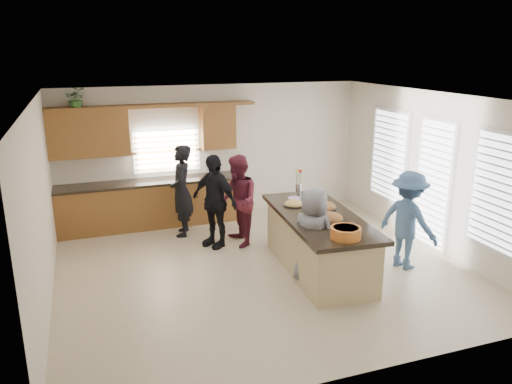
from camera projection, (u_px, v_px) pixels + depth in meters
name	position (u px, v px, depth m)	size (l,w,h in m)	color
floor	(262.00, 268.00, 8.29)	(6.50, 6.50, 0.00)	beige
room_shell	(262.00, 156.00, 7.76)	(6.52, 6.02, 2.81)	silver
back_cabinetry	(147.00, 182.00, 10.04)	(4.08, 0.66, 2.46)	brown
right_wall_glazing	(435.00, 176.00, 8.83)	(0.06, 4.00, 2.25)	white
island	(318.00, 244.00, 8.13)	(1.36, 2.78, 0.95)	tan
platter_front	(330.00, 218.00, 7.73)	(0.45, 0.45, 0.18)	black
platter_mid	(324.00, 207.00, 8.28)	(0.43, 0.43, 0.17)	black
platter_back	(294.00, 204.00, 8.43)	(0.36, 0.36, 0.15)	black
salad_bowl	(346.00, 232.00, 6.98)	(0.43, 0.43, 0.16)	orange
clear_cup	(352.00, 228.00, 7.26)	(0.08, 0.08, 0.09)	white
plate_stack	(294.00, 199.00, 8.70)	(0.22, 0.22, 0.06)	#B28ACA
flower_vase	(299.00, 180.00, 9.10)	(0.14, 0.14, 0.45)	silver
potted_plant	(76.00, 99.00, 9.27)	(0.38, 0.33, 0.43)	#3D742E
woman_left_back	(182.00, 191.00, 9.55)	(0.65, 0.42, 1.77)	black
woman_left_mid	(238.00, 201.00, 9.05)	(0.82, 0.64, 1.69)	#5B1B2A
woman_left_front	(214.00, 201.00, 9.01)	(1.01, 0.42, 1.72)	black
woman_right_back	(408.00, 220.00, 8.12)	(1.06, 0.61, 1.64)	#3C5B84
woman_right_front	(313.00, 237.00, 7.56)	(0.75, 0.49, 1.54)	slate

